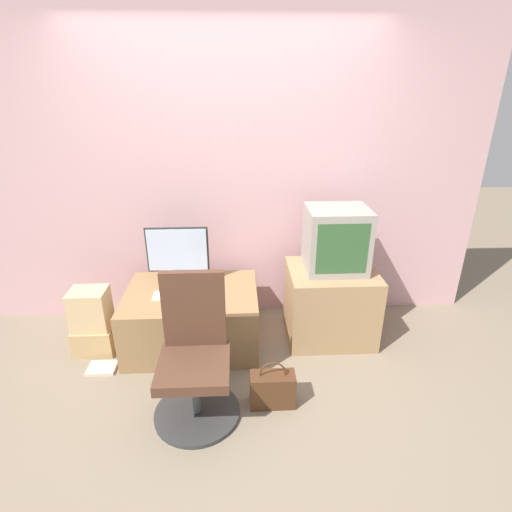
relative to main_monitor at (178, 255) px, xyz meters
name	(u,v)px	position (x,y,z in m)	size (l,w,h in m)	color
ground_plane	(232,410)	(0.43, -0.97, -0.72)	(12.00, 12.00, 0.00)	#7F705B
wall_back	(229,175)	(0.43, 0.35, 0.58)	(4.40, 0.05, 2.60)	#CC9EA3
desk	(193,317)	(0.11, -0.18, -0.48)	(1.05, 0.78, 0.48)	#937047
side_stand	(330,303)	(1.26, -0.12, -0.41)	(0.71, 0.60, 0.62)	#A37F56
main_monitor	(178,255)	(0.00, 0.00, 0.00)	(0.51, 0.23, 0.48)	#2D2D2D
keyboard	(176,295)	(0.00, -0.25, -0.24)	(0.35, 0.14, 0.01)	white
mouse	(205,295)	(0.23, -0.26, -0.23)	(0.07, 0.04, 0.02)	silver
crt_tv	(336,240)	(1.27, -0.10, 0.15)	(0.48, 0.41, 0.51)	gray
office_chair	(195,363)	(0.20, -0.94, -0.35)	(0.56, 0.56, 0.95)	#333333
cardboard_box_lower	(96,338)	(-0.68, -0.25, -0.61)	(0.31, 0.26, 0.22)	tan
cardboard_box_upper	(90,309)	(-0.68, -0.25, -0.34)	(0.28, 0.23, 0.33)	#D1B27F
handbag	(273,389)	(0.71, -0.93, -0.59)	(0.30, 0.14, 0.35)	#4C2D19
book	(102,368)	(-0.56, -0.51, -0.71)	(0.21, 0.16, 0.02)	beige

